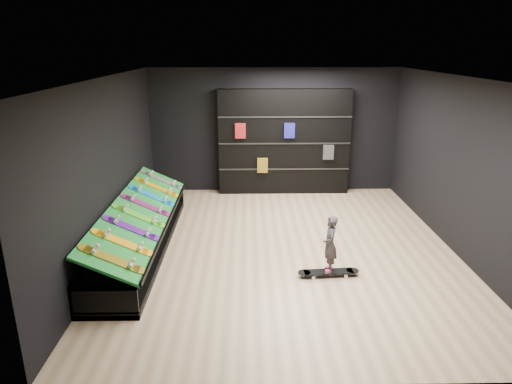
{
  "coord_description": "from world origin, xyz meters",
  "views": [
    {
      "loc": [
        -0.65,
        -7.52,
        3.5
      ],
      "look_at": [
        -0.5,
        0.2,
        1.0
      ],
      "focal_mm": 32.0,
      "sensor_mm": 36.0,
      "label": 1
    }
  ],
  "objects_px": {
    "display_rack": "(141,236)",
    "back_shelving": "(284,142)",
    "floor_skateboard": "(328,273)",
    "child": "(329,255)"
  },
  "relations": [
    {
      "from": "back_shelving",
      "to": "floor_skateboard",
      "type": "xyz_separation_m",
      "value": [
        0.38,
        -4.39,
        -1.21
      ]
    },
    {
      "from": "floor_skateboard",
      "to": "child",
      "type": "height_order",
      "value": "child"
    },
    {
      "from": "back_shelving",
      "to": "child",
      "type": "relative_size",
      "value": 5.67
    },
    {
      "from": "back_shelving",
      "to": "display_rack",
      "type": "bearing_deg",
      "value": -130.03
    },
    {
      "from": "floor_skateboard",
      "to": "child",
      "type": "distance_m",
      "value": 0.32
    },
    {
      "from": "back_shelving",
      "to": "floor_skateboard",
      "type": "height_order",
      "value": "back_shelving"
    },
    {
      "from": "display_rack",
      "to": "back_shelving",
      "type": "distance_m",
      "value": 4.45
    },
    {
      "from": "display_rack",
      "to": "floor_skateboard",
      "type": "height_order",
      "value": "display_rack"
    },
    {
      "from": "display_rack",
      "to": "back_shelving",
      "type": "xyz_separation_m",
      "value": [
        2.79,
        3.32,
        1.01
      ]
    },
    {
      "from": "display_rack",
      "to": "child",
      "type": "xyz_separation_m",
      "value": [
        3.17,
        -1.07,
        0.12
      ]
    }
  ]
}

